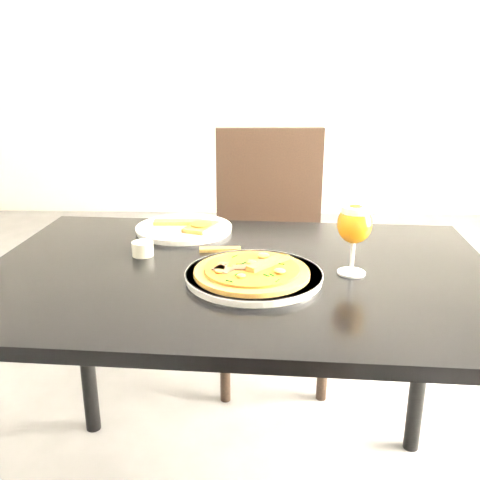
{
  "coord_description": "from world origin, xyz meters",
  "views": [
    {
      "loc": [
        -0.27,
        -1.37,
        1.21
      ],
      "look_at": [
        -0.3,
        -0.23,
        0.83
      ],
      "focal_mm": 40.0,
      "sensor_mm": 36.0,
      "label": 1
    }
  ],
  "objects_px": {
    "chair_far": "(271,244)",
    "dining_table": "(239,303)",
    "pizza": "(252,271)",
    "beer_glass": "(355,225)"
  },
  "relations": [
    {
      "from": "chair_far",
      "to": "beer_glass",
      "type": "xyz_separation_m",
      "value": [
        0.16,
        -0.84,
        0.33
      ]
    },
    {
      "from": "chair_far",
      "to": "beer_glass",
      "type": "distance_m",
      "value": 0.91
    },
    {
      "from": "chair_far",
      "to": "pizza",
      "type": "xyz_separation_m",
      "value": [
        -0.06,
        -0.89,
        0.24
      ]
    },
    {
      "from": "dining_table",
      "to": "chair_far",
      "type": "xyz_separation_m",
      "value": [
        0.1,
        0.81,
        -0.13
      ]
    },
    {
      "from": "dining_table",
      "to": "pizza",
      "type": "height_order",
      "value": "pizza"
    },
    {
      "from": "pizza",
      "to": "beer_glass",
      "type": "relative_size",
      "value": 1.56
    },
    {
      "from": "chair_far",
      "to": "dining_table",
      "type": "bearing_deg",
      "value": -99.98
    },
    {
      "from": "dining_table",
      "to": "chair_far",
      "type": "relative_size",
      "value": 1.28
    },
    {
      "from": "chair_far",
      "to": "pizza",
      "type": "distance_m",
      "value": 0.92
    },
    {
      "from": "pizza",
      "to": "chair_far",
      "type": "bearing_deg",
      "value": 85.85
    }
  ]
}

